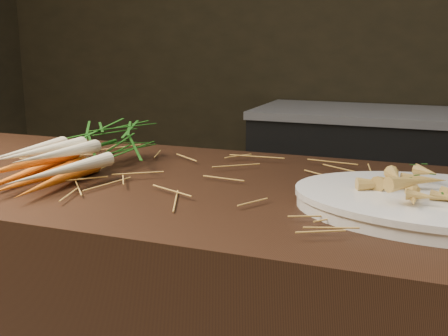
{
  "coord_description": "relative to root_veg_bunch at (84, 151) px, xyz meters",
  "views": [
    {
      "loc": [
        0.3,
        -0.74,
        1.19
      ],
      "look_at": [
        -0.07,
        0.2,
        0.96
      ],
      "focal_mm": 45.0,
      "sensor_mm": 36.0,
      "label": 1
    }
  ],
  "objects": [
    {
      "name": "back_counter",
      "position": [
        0.74,
        1.88,
        -0.53
      ],
      "size": [
        1.82,
        0.62,
        0.84
      ],
      "color": "black",
      "rests_on": "ground"
    },
    {
      "name": "straw_bedding",
      "position": [
        0.44,
        -0.0,
        -0.04
      ],
      "size": [
        1.4,
        0.6,
        0.02
      ],
      "primitive_type": null,
      "color": "#AE873B",
      "rests_on": "main_counter"
    },
    {
      "name": "root_veg_bunch",
      "position": [
        0.0,
        0.0,
        0.0
      ],
      "size": [
        0.19,
        0.52,
        0.1
      ],
      "rotation": [
        0.0,
        0.0,
        -0.03
      ],
      "color": "orange",
      "rests_on": "main_counter"
    },
    {
      "name": "serving_platter",
      "position": [
        0.76,
        -0.05,
        -0.03
      ],
      "size": [
        0.51,
        0.35,
        0.03
      ],
      "primitive_type": null,
      "rotation": [
        0.0,
        0.0,
        -0.02
      ],
      "color": "white",
      "rests_on": "main_counter"
    },
    {
      "name": "roasted_veg_heap",
      "position": [
        0.76,
        -0.05,
        0.01
      ],
      "size": [
        0.25,
        0.18,
        0.06
      ],
      "primitive_type": null,
      "rotation": [
        0.0,
        0.0,
        -0.02
      ],
      "color": "#A16F36",
      "rests_on": "serving_platter"
    }
  ]
}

